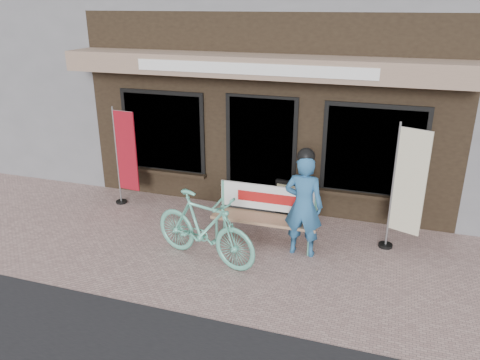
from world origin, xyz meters
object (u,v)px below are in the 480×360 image
(nobori_red, at_px, (125,156))
(person, at_px, (304,204))
(bench, at_px, (266,210))
(nobori_cream, at_px, (406,189))
(bicycle, at_px, (204,228))
(menu_stand, at_px, (286,201))

(nobori_red, bearing_deg, person, -7.16)
(bench, relative_size, nobori_cream, 0.83)
(bicycle, height_order, menu_stand, bicycle)
(bench, relative_size, bicycle, 0.95)
(bench, bearing_deg, person, -20.71)
(person, relative_size, nobori_cream, 0.84)
(person, distance_m, menu_stand, 1.24)
(bicycle, relative_size, nobori_cream, 0.87)
(nobori_cream, xyz_separation_m, menu_stand, (-1.97, 0.49, -0.67))
(bench, xyz_separation_m, bicycle, (-0.73, -0.91, -0.00))
(nobori_red, xyz_separation_m, menu_stand, (3.11, 0.21, -0.60))
(menu_stand, bearing_deg, bench, -94.59)
(bench, height_order, nobori_cream, nobori_cream)
(person, bearing_deg, bench, 161.40)
(bench, xyz_separation_m, nobori_red, (-2.95, 0.59, 0.45))
(nobori_red, bearing_deg, bench, -5.48)
(nobori_red, bearing_deg, nobori_cream, 2.73)
(menu_stand, bearing_deg, person, -58.31)
(nobori_cream, bearing_deg, nobori_red, -162.02)
(nobori_cream, distance_m, menu_stand, 2.14)
(bicycle, distance_m, nobori_red, 2.72)
(bench, bearing_deg, nobori_cream, 8.05)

